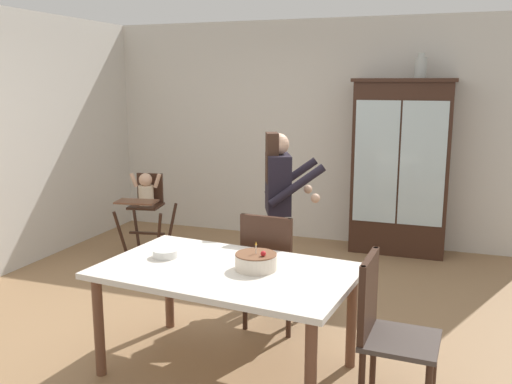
{
  "coord_description": "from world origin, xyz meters",
  "views": [
    {
      "loc": [
        1.69,
        -4.1,
        1.97
      ],
      "look_at": [
        -0.02,
        0.7,
        0.95
      ],
      "focal_mm": 39.05,
      "sensor_mm": 36.0,
      "label": 1
    }
  ],
  "objects_px": {
    "china_cabinet": "(400,167)",
    "serving_bowl": "(165,253)",
    "ceramic_vase": "(421,67)",
    "high_chair_with_toddler": "(146,199)",
    "dining_chair_far_side": "(271,263)",
    "dining_table": "(226,280)",
    "dining_chair_right_end": "(384,323)",
    "adult_person": "(279,196)",
    "birthday_cake": "(256,261)"
  },
  "relations": [
    {
      "from": "ceramic_vase",
      "to": "adult_person",
      "type": "height_order",
      "value": "ceramic_vase"
    },
    {
      "from": "china_cabinet",
      "to": "dining_chair_far_side",
      "type": "xyz_separation_m",
      "value": [
        -0.75,
        -2.47,
        -0.45
      ]
    },
    {
      "from": "serving_bowl",
      "to": "dining_table",
      "type": "bearing_deg",
      "value": -8.95
    },
    {
      "from": "dining_chair_far_side",
      "to": "birthday_cake",
      "type": "bearing_deg",
      "value": 103.36
    },
    {
      "from": "dining_chair_far_side",
      "to": "dining_table",
      "type": "bearing_deg",
      "value": 87.46
    },
    {
      "from": "china_cabinet",
      "to": "serving_bowl",
      "type": "xyz_separation_m",
      "value": [
        -1.32,
        -3.12,
        -0.24
      ]
    },
    {
      "from": "serving_bowl",
      "to": "high_chair_with_toddler",
      "type": "bearing_deg",
      "value": 123.98
    },
    {
      "from": "ceramic_vase",
      "to": "dining_chair_right_end",
      "type": "height_order",
      "value": "ceramic_vase"
    },
    {
      "from": "birthday_cake",
      "to": "high_chair_with_toddler",
      "type": "bearing_deg",
      "value": 134.98
    },
    {
      "from": "china_cabinet",
      "to": "serving_bowl",
      "type": "distance_m",
      "value": 3.39
    },
    {
      "from": "adult_person",
      "to": "dining_chair_far_side",
      "type": "height_order",
      "value": "adult_person"
    },
    {
      "from": "birthday_cake",
      "to": "dining_chair_right_end",
      "type": "distance_m",
      "value": 0.91
    },
    {
      "from": "dining_table",
      "to": "birthday_cake",
      "type": "bearing_deg",
      "value": 14.57
    },
    {
      "from": "dining_chair_right_end",
      "to": "adult_person",
      "type": "bearing_deg",
      "value": 39.99
    },
    {
      "from": "china_cabinet",
      "to": "adult_person",
      "type": "height_order",
      "value": "china_cabinet"
    },
    {
      "from": "dining_chair_right_end",
      "to": "dining_table",
      "type": "bearing_deg",
      "value": 86.61
    },
    {
      "from": "adult_person",
      "to": "dining_chair_right_end",
      "type": "distance_m",
      "value": 1.87
    },
    {
      "from": "dining_table",
      "to": "birthday_cake",
      "type": "xyz_separation_m",
      "value": [
        0.19,
        0.05,
        0.14
      ]
    },
    {
      "from": "china_cabinet",
      "to": "ceramic_vase",
      "type": "xyz_separation_m",
      "value": [
        0.16,
        0.0,
        1.11
      ]
    },
    {
      "from": "ceramic_vase",
      "to": "dining_table",
      "type": "bearing_deg",
      "value": -107.01
    },
    {
      "from": "ceramic_vase",
      "to": "adult_person",
      "type": "bearing_deg",
      "value": -119.01
    },
    {
      "from": "high_chair_with_toddler",
      "to": "china_cabinet",
      "type": "bearing_deg",
      "value": 11.77
    },
    {
      "from": "china_cabinet",
      "to": "ceramic_vase",
      "type": "height_order",
      "value": "ceramic_vase"
    },
    {
      "from": "china_cabinet",
      "to": "dining_chair_far_side",
      "type": "relative_size",
      "value": 2.08
    },
    {
      "from": "dining_chair_right_end",
      "to": "serving_bowl",
      "type": "bearing_deg",
      "value": 85.63
    },
    {
      "from": "china_cabinet",
      "to": "serving_bowl",
      "type": "bearing_deg",
      "value": -112.97
    },
    {
      "from": "birthday_cake",
      "to": "ceramic_vase",
      "type": "bearing_deg",
      "value": 75.99
    },
    {
      "from": "high_chair_with_toddler",
      "to": "dining_chair_right_end",
      "type": "bearing_deg",
      "value": -47.14
    },
    {
      "from": "birthday_cake",
      "to": "serving_bowl",
      "type": "distance_m",
      "value": 0.69
    },
    {
      "from": "dining_table",
      "to": "dining_chair_far_side",
      "type": "bearing_deg",
      "value": 84.09
    },
    {
      "from": "ceramic_vase",
      "to": "dining_table",
      "type": "relative_size",
      "value": 0.15
    },
    {
      "from": "china_cabinet",
      "to": "dining_table",
      "type": "relative_size",
      "value": 1.12
    },
    {
      "from": "dining_table",
      "to": "dining_chair_right_end",
      "type": "distance_m",
      "value": 1.07
    },
    {
      "from": "ceramic_vase",
      "to": "dining_table",
      "type": "height_order",
      "value": "ceramic_vase"
    },
    {
      "from": "ceramic_vase",
      "to": "high_chair_with_toddler",
      "type": "distance_m",
      "value": 3.39
    },
    {
      "from": "dining_table",
      "to": "dining_chair_far_side",
      "type": "distance_m",
      "value": 0.73
    },
    {
      "from": "dining_chair_far_side",
      "to": "high_chair_with_toddler",
      "type": "bearing_deg",
      "value": -32.29
    },
    {
      "from": "serving_bowl",
      "to": "dining_chair_right_end",
      "type": "distance_m",
      "value": 1.58
    },
    {
      "from": "high_chair_with_toddler",
      "to": "birthday_cake",
      "type": "height_order",
      "value": "high_chair_with_toddler"
    },
    {
      "from": "high_chair_with_toddler",
      "to": "serving_bowl",
      "type": "bearing_deg",
      "value": -65.9
    },
    {
      "from": "ceramic_vase",
      "to": "high_chair_with_toddler",
      "type": "height_order",
      "value": "ceramic_vase"
    },
    {
      "from": "high_chair_with_toddler",
      "to": "dining_chair_far_side",
      "type": "height_order",
      "value": "dining_chair_far_side"
    },
    {
      "from": "birthday_cake",
      "to": "china_cabinet",
      "type": "bearing_deg",
      "value": 78.72
    },
    {
      "from": "ceramic_vase",
      "to": "china_cabinet",
      "type": "bearing_deg",
      "value": -178.65
    },
    {
      "from": "dining_table",
      "to": "serving_bowl",
      "type": "relative_size",
      "value": 9.88
    },
    {
      "from": "high_chair_with_toddler",
      "to": "serving_bowl",
      "type": "height_order",
      "value": "high_chair_with_toddler"
    },
    {
      "from": "ceramic_vase",
      "to": "high_chair_with_toddler",
      "type": "xyz_separation_m",
      "value": [
        -2.86,
        -1.08,
        -1.46
      ]
    },
    {
      "from": "high_chair_with_toddler",
      "to": "birthday_cake",
      "type": "bearing_deg",
      "value": -54.9
    },
    {
      "from": "china_cabinet",
      "to": "dining_chair_right_end",
      "type": "relative_size",
      "value": 2.08
    },
    {
      "from": "high_chair_with_toddler",
      "to": "dining_table",
      "type": "relative_size",
      "value": 0.53
    }
  ]
}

